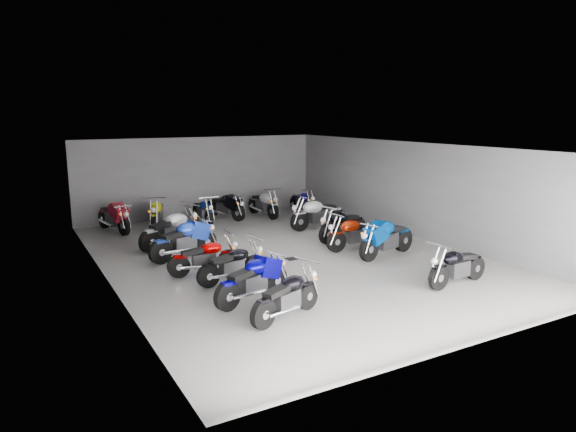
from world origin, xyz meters
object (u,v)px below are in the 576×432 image
at_px(motorcycle_right_d, 355,233).
at_px(motorcycle_back_b, 157,213).
at_px(motorcycle_left_c, 233,264).
at_px(motorcycle_back_c, 203,211).
at_px(motorcycle_back_e, 263,204).
at_px(motorcycle_left_d, 205,257).
at_px(motorcycle_left_f, 171,230).
at_px(motorcycle_left_a, 287,296).
at_px(motorcycle_left_e, 185,240).
at_px(motorcycle_back_a, 114,217).
at_px(drain_grate, 291,259).
at_px(motorcycle_right_f, 318,214).
at_px(motorcycle_back_f, 302,202).
at_px(motorcycle_right_a, 457,266).
at_px(motorcycle_right_c, 386,238).
at_px(motorcycle_left_b, 254,280).
at_px(motorcycle_right_e, 342,225).
at_px(motorcycle_back_d, 225,206).

distance_m(motorcycle_right_d, motorcycle_back_b, 7.54).
distance_m(motorcycle_left_c, motorcycle_back_c, 7.30).
xyz_separation_m(motorcycle_left_c, motorcycle_back_e, (4.38, 7.06, 0.08)).
xyz_separation_m(motorcycle_left_d, motorcycle_left_f, (0.04, 3.13, 0.10)).
xyz_separation_m(motorcycle_left_a, motorcycle_right_d, (4.49, 3.75, 0.04)).
bearing_deg(motorcycle_left_e, motorcycle_back_a, 177.45).
xyz_separation_m(drain_grate, motorcycle_right_f, (2.79, 2.98, 0.56)).
relative_size(motorcycle_back_c, motorcycle_back_f, 0.98).
height_order(motorcycle_right_a, motorcycle_right_c, motorcycle_right_c).
bearing_deg(motorcycle_back_b, motorcycle_back_c, -159.60).
xyz_separation_m(motorcycle_right_f, motorcycle_back_f, (1.02, 2.80, -0.07)).
relative_size(motorcycle_left_c, motorcycle_left_f, 0.87).
bearing_deg(motorcycle_left_b, motorcycle_left_a, -8.96).
height_order(motorcycle_left_e, motorcycle_back_c, motorcycle_left_e).
bearing_deg(motorcycle_left_e, motorcycle_right_d, 55.49).
relative_size(motorcycle_left_b, motorcycle_back_e, 0.91).
xyz_separation_m(motorcycle_left_c, motorcycle_left_d, (-0.38, 0.94, 0.00)).
height_order(motorcycle_left_b, motorcycle_left_d, motorcycle_left_b).
height_order(motorcycle_left_c, motorcycle_left_e, motorcycle_left_e).
xyz_separation_m(drain_grate, motorcycle_left_b, (-2.42, -2.55, 0.50)).
height_order(motorcycle_right_a, motorcycle_right_e, motorcycle_right_e).
height_order(motorcycle_back_d, motorcycle_back_f, motorcycle_back_d).
height_order(motorcycle_back_b, motorcycle_back_e, motorcycle_back_b).
distance_m(motorcycle_back_c, motorcycle_back_f, 4.31).
distance_m(motorcycle_left_e, motorcycle_back_d, 5.67).
relative_size(motorcycle_left_f, motorcycle_back_e, 0.98).
bearing_deg(motorcycle_left_d, motorcycle_back_e, 146.69).
bearing_deg(motorcycle_right_c, motorcycle_back_e, -8.80).
relative_size(motorcycle_right_a, motorcycle_back_b, 0.94).
bearing_deg(motorcycle_right_d, motorcycle_right_f, -10.49).
height_order(motorcycle_back_a, motorcycle_back_f, motorcycle_back_a).
bearing_deg(motorcycle_right_d, motorcycle_right_e, -15.67).
bearing_deg(motorcycle_back_b, motorcycle_right_a, 136.75).
relative_size(motorcycle_right_c, motorcycle_back_d, 1.15).
relative_size(motorcycle_left_e, motorcycle_left_f, 1.01).
distance_m(drain_grate, motorcycle_left_f, 4.02).
bearing_deg(motorcycle_right_e, motorcycle_right_d, 150.76).
bearing_deg(motorcycle_back_a, motorcycle_right_c, 117.76).
bearing_deg(motorcycle_right_f, motorcycle_left_b, 134.92).
relative_size(motorcycle_right_c, motorcycle_back_e, 1.03).
bearing_deg(drain_grate, motorcycle_left_a, -120.71).
bearing_deg(motorcycle_back_c, motorcycle_left_e, 63.93).
bearing_deg(motorcycle_right_a, motorcycle_left_a, 82.16).
relative_size(motorcycle_back_a, motorcycle_back_b, 1.06).
bearing_deg(drain_grate, motorcycle_left_b, -133.46).
bearing_deg(motorcycle_left_b, motorcycle_back_d, 143.80).
bearing_deg(motorcycle_left_d, motorcycle_left_c, 26.25).
relative_size(motorcycle_left_c, motorcycle_back_d, 0.95).
bearing_deg(motorcycle_right_c, motorcycle_back_d, 2.72).
xyz_separation_m(motorcycle_left_b, motorcycle_left_c, (0.13, 1.47, -0.05)).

